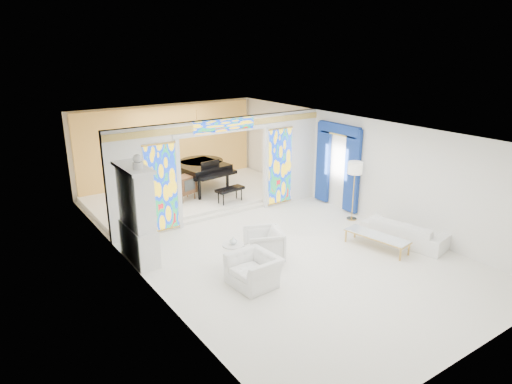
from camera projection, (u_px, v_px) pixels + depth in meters
floor at (262, 238)px, 12.44m from camera, size 12.00×12.00×0.00m
ceiling at (262, 129)px, 11.50m from camera, size 7.00×12.00×0.02m
wall_back at (168, 145)px, 16.67m from camera, size 7.00×0.02×3.00m
wall_front at (479, 277)px, 7.27m from camera, size 7.00×0.02×3.00m
wall_left at (133, 212)px, 10.08m from camera, size 0.02×12.00×3.00m
wall_right at (356, 166)px, 13.85m from camera, size 0.02×12.00×3.00m
partition_wall at (223, 164)px, 13.48m from camera, size 7.00×0.22×3.00m
stained_glass_left at (161, 188)px, 12.42m from camera, size 0.90×0.04×2.40m
stained_glass_right at (280, 166)px, 14.61m from camera, size 0.90×0.04×2.40m
stained_glass_transom at (224, 125)px, 13.04m from camera, size 2.00×0.04×0.34m
alcove_platform at (193, 195)px, 15.62m from camera, size 6.80×3.80×0.18m
gold_curtain_back at (169, 146)px, 16.58m from camera, size 6.70×0.10×2.90m
chandelier at (197, 124)px, 14.88m from camera, size 0.48×0.48×0.30m
blue_drapes at (338, 159)px, 14.33m from camera, size 0.14×1.85×2.65m
china_cabinet at (137, 215)px, 10.81m from camera, size 0.56×1.46×2.72m
armchair_left at (254, 270)px, 9.94m from camera, size 0.99×1.11×0.68m
armchair_right at (264, 245)px, 11.03m from camera, size 1.15×1.13×0.81m
sofa at (405, 231)px, 12.06m from camera, size 1.29×2.29×0.63m
side_table at (233, 253)px, 10.59m from camera, size 0.66×0.66×0.64m
vase at (233, 240)px, 10.49m from camera, size 0.18×0.18×0.18m
coffee_table at (377, 236)px, 11.69m from camera, size 0.82×1.75×0.38m
floor_lamp at (355, 171)px, 13.28m from camera, size 0.57×0.57×1.78m
grand_piano at (202, 167)px, 15.75m from camera, size 2.01×3.11×1.18m
tv_console at (185, 185)px, 14.71m from camera, size 0.81×0.66×0.81m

